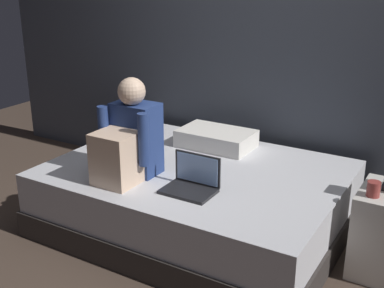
{
  "coord_description": "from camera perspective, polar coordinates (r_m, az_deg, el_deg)",
  "views": [
    {
      "loc": [
        1.4,
        -2.45,
        1.77
      ],
      "look_at": [
        -0.12,
        0.1,
        0.71
      ],
      "focal_mm": 46.47,
      "sensor_mm": 36.0,
      "label": 1
    }
  ],
  "objects": [
    {
      "name": "ground_plane",
      "position": [
        3.33,
        0.93,
        -12.45
      ],
      "size": [
        8.0,
        8.0,
        0.0
      ],
      "primitive_type": "plane",
      "color": "#47382D"
    },
    {
      "name": "wall_back",
      "position": [
        3.93,
        10.03,
        13.23
      ],
      "size": [
        5.6,
        0.1,
        2.7
      ],
      "primitive_type": "cube",
      "color": "#424751",
      "rests_on": "ground_plane"
    },
    {
      "name": "bed",
      "position": [
        3.54,
        0.56,
        -6.22
      ],
      "size": [
        2.0,
        1.5,
        0.46
      ],
      "color": "#332D2B",
      "rests_on": "ground_plane"
    },
    {
      "name": "person_sitting",
      "position": [
        3.24,
        -7.32,
        0.39
      ],
      "size": [
        0.39,
        0.44,
        0.66
      ],
      "color": "navy",
      "rests_on": "bed"
    },
    {
      "name": "laptop",
      "position": [
        3.08,
        0.0,
        -4.39
      ],
      "size": [
        0.32,
        0.23,
        0.22
      ],
      "color": "black",
      "rests_on": "bed"
    },
    {
      "name": "pillow",
      "position": [
        3.83,
        2.8,
        0.65
      ],
      "size": [
        0.56,
        0.36,
        0.13
      ],
      "primitive_type": "cube",
      "color": "silver",
      "rests_on": "bed"
    },
    {
      "name": "mug",
      "position": [
        3.02,
        20.11,
        -4.87
      ],
      "size": [
        0.08,
        0.08,
        0.09
      ],
      "primitive_type": "cylinder",
      "color": "#933833",
      "rests_on": "nightstand"
    }
  ]
}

